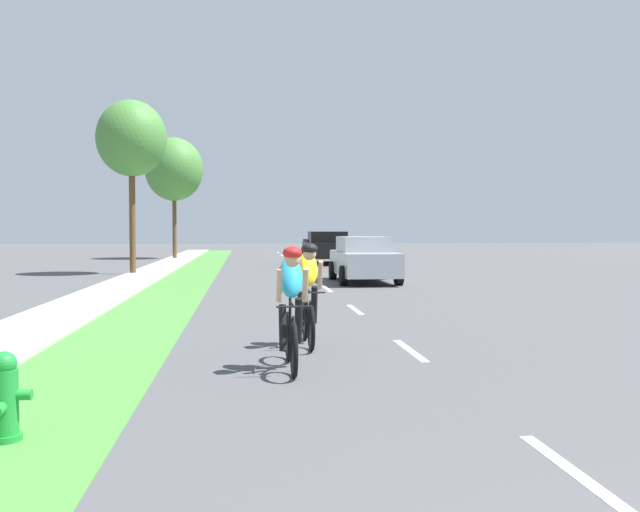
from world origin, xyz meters
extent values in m
plane|color=#4C4C4F|center=(0.00, 20.00, 0.00)|extent=(120.00, 120.00, 0.00)
cube|color=#478438|center=(-4.43, 20.00, 0.00)|extent=(1.87, 70.00, 0.01)
cube|color=#B2ADA3|center=(-6.21, 20.00, 0.00)|extent=(1.68, 70.00, 0.10)
cube|color=white|center=(0.00, 3.64, 0.00)|extent=(0.12, 1.80, 0.01)
cube|color=white|center=(0.00, 8.73, 0.00)|extent=(0.12, 1.80, 0.01)
cube|color=white|center=(0.00, 13.82, 0.00)|extent=(0.12, 1.80, 0.01)
cube|color=white|center=(0.00, 18.91, 0.00)|extent=(0.12, 1.80, 0.01)
cube|color=white|center=(0.00, 24.00, 0.00)|extent=(0.12, 1.80, 0.01)
cube|color=white|center=(0.00, 29.09, 0.00)|extent=(0.12, 1.80, 0.01)
cube|color=white|center=(0.00, 34.18, 0.00)|extent=(0.12, 1.80, 0.01)
cube|color=white|center=(0.00, 39.27, 0.00)|extent=(0.12, 1.80, 0.01)
cube|color=white|center=(0.00, 44.36, 0.00)|extent=(0.12, 1.80, 0.01)
cube|color=white|center=(0.00, 49.45, 0.00)|extent=(0.12, 1.80, 0.01)
cylinder|color=#1E8C33|center=(-4.43, 4.90, 0.03)|extent=(0.28, 0.28, 0.06)
cylinder|color=#1E8C33|center=(-4.43, 4.90, 0.34)|extent=(0.22, 0.22, 0.55)
sphere|color=#1E8C33|center=(-4.43, 4.90, 0.66)|extent=(0.21, 0.21, 0.21)
cylinder|color=#1E8C33|center=(-4.27, 4.90, 0.39)|extent=(0.12, 0.09, 0.09)
torus|color=black|center=(-1.83, 8.10, 0.34)|extent=(0.06, 0.68, 0.68)
torus|color=black|center=(-1.83, 7.06, 0.34)|extent=(0.06, 0.68, 0.68)
cylinder|color=black|center=(-1.83, 7.48, 0.52)|extent=(0.04, 0.59, 0.43)
cylinder|color=black|center=(-1.83, 7.76, 0.62)|extent=(0.04, 0.04, 0.55)
cylinder|color=black|center=(-1.83, 7.53, 0.85)|extent=(0.03, 0.55, 0.03)
cylinder|color=black|center=(-1.83, 7.08, 0.86)|extent=(0.42, 0.02, 0.02)
ellipsoid|color=#26A5CC|center=(-1.83, 7.60, 1.18)|extent=(0.30, 0.54, 0.63)
sphere|color=tan|center=(-1.83, 7.32, 1.42)|extent=(0.20, 0.20, 0.20)
ellipsoid|color=red|center=(-1.83, 7.32, 1.50)|extent=(0.24, 0.28, 0.16)
cylinder|color=tan|center=(-1.99, 7.32, 1.10)|extent=(0.07, 0.26, 0.45)
cylinder|color=tan|center=(-1.67, 7.32, 1.10)|extent=(0.07, 0.26, 0.45)
cylinder|color=black|center=(-1.93, 7.68, 0.52)|extent=(0.10, 0.30, 0.60)
cylinder|color=black|center=(-1.73, 7.63, 0.62)|extent=(0.10, 0.25, 0.61)
torus|color=black|center=(-1.45, 9.86, 0.34)|extent=(0.06, 0.68, 0.68)
torus|color=black|center=(-1.45, 8.82, 0.34)|extent=(0.06, 0.68, 0.68)
cylinder|color=black|center=(-1.45, 9.24, 0.52)|extent=(0.04, 0.59, 0.43)
cylinder|color=black|center=(-1.45, 9.52, 0.62)|extent=(0.04, 0.04, 0.55)
cylinder|color=black|center=(-1.45, 9.29, 0.85)|extent=(0.03, 0.55, 0.03)
cylinder|color=black|center=(-1.45, 8.84, 0.86)|extent=(0.42, 0.02, 0.02)
ellipsoid|color=yellow|center=(-1.45, 9.36, 1.18)|extent=(0.30, 0.54, 0.63)
sphere|color=tan|center=(-1.45, 9.08, 1.42)|extent=(0.20, 0.20, 0.20)
ellipsoid|color=black|center=(-1.45, 9.08, 1.50)|extent=(0.24, 0.28, 0.16)
cylinder|color=tan|center=(-1.61, 9.08, 1.10)|extent=(0.07, 0.26, 0.45)
cylinder|color=tan|center=(-1.29, 9.08, 1.10)|extent=(0.07, 0.26, 0.45)
cylinder|color=black|center=(-1.55, 9.44, 0.52)|extent=(0.10, 0.30, 0.60)
cylinder|color=black|center=(-1.35, 9.39, 0.62)|extent=(0.10, 0.25, 0.61)
cube|color=#A5A8AD|center=(1.52, 21.38, 0.64)|extent=(1.76, 4.30, 0.76)
cube|color=#A5A8AD|center=(1.52, 21.53, 1.26)|extent=(1.55, 2.24, 0.52)
cube|color=#1E2833|center=(1.52, 20.56, 1.24)|extent=(1.44, 0.08, 0.44)
cylinder|color=black|center=(0.64, 20.05, 0.32)|extent=(0.22, 0.64, 0.64)
cylinder|color=black|center=(2.40, 20.05, 0.32)|extent=(0.22, 0.64, 0.64)
cylinder|color=black|center=(0.64, 22.71, 0.32)|extent=(0.22, 0.64, 0.64)
cylinder|color=black|center=(2.40, 22.71, 0.32)|extent=(0.22, 0.64, 0.64)
cube|color=black|center=(1.64, 33.40, 0.72)|extent=(1.96, 5.10, 0.76)
cube|color=black|center=(1.64, 32.63, 1.32)|extent=(1.80, 1.78, 0.64)
cube|color=#1E2833|center=(1.64, 31.92, 1.30)|extent=(1.67, 0.08, 0.52)
cube|color=black|center=(0.74, 34.42, 1.02)|extent=(0.08, 2.81, 0.40)
cube|color=black|center=(2.55, 34.42, 1.02)|extent=(0.08, 2.81, 0.40)
cube|color=black|center=(1.64, 35.91, 1.02)|extent=(1.80, 0.08, 0.40)
cylinder|color=black|center=(0.66, 31.87, 0.38)|extent=(0.26, 0.76, 0.76)
cylinder|color=black|center=(2.62, 31.87, 0.38)|extent=(0.26, 0.76, 0.76)
cylinder|color=black|center=(0.66, 34.93, 0.38)|extent=(0.26, 0.76, 0.76)
cylinder|color=black|center=(2.62, 34.93, 0.38)|extent=(0.26, 0.76, 0.76)
cylinder|color=brown|center=(-6.81, 26.34, 2.11)|extent=(0.24, 0.24, 4.23)
ellipsoid|color=#478438|center=(-6.81, 26.34, 5.31)|extent=(2.70, 2.70, 2.97)
cylinder|color=brown|center=(-6.57, 40.00, 1.96)|extent=(0.24, 0.24, 3.92)
ellipsoid|color=#478438|center=(-6.57, 40.00, 5.28)|extent=(3.38, 3.38, 3.72)
camera|label=1|loc=(-2.41, -1.08, 1.80)|focal=38.39mm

